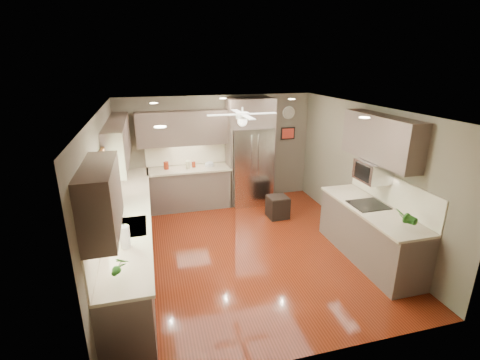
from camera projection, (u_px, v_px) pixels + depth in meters
name	position (u px, v px, depth m)	size (l,w,h in m)	color
floor	(246.00, 249.00, 6.27)	(5.00, 5.00, 0.00)	#481709
ceiling	(247.00, 109.00, 5.46)	(5.00, 5.00, 0.00)	white
wall_back	(218.00, 150.00, 8.15)	(4.50, 4.50, 0.00)	#61594A
wall_front	(314.00, 262.00, 3.58)	(4.50, 4.50, 0.00)	#61594A
wall_left	(106.00, 197.00, 5.32)	(5.00, 5.00, 0.00)	#61594A
wall_right	(364.00, 173.00, 6.42)	(5.00, 5.00, 0.00)	#61594A
canister_a	(166.00, 166.00, 7.71)	(0.11, 0.11, 0.17)	maroon
canister_c	(188.00, 165.00, 7.75)	(0.10, 0.10, 0.16)	beige
canister_d	(194.00, 165.00, 7.86)	(0.08, 0.08, 0.12)	maroon
soap_bottle	(120.00, 212.00, 5.32)	(0.08, 0.08, 0.18)	white
potted_plant_left	(120.00, 266.00, 3.80)	(0.16, 0.11, 0.31)	#1F5518
potted_plant_right	(405.00, 217.00, 4.94)	(0.19, 0.16, 0.35)	#1F5518
bowl	(209.00, 166.00, 7.87)	(0.21, 0.21, 0.05)	beige
left_run	(131.00, 235.00, 5.77)	(0.65, 4.70, 1.45)	#4E3F39
back_run	(190.00, 187.00, 7.95)	(1.85, 0.65, 1.45)	#4E3F39
uppers	(196.00, 142.00, 6.13)	(4.50, 4.70, 0.95)	#4E3F39
window	(102.00, 189.00, 4.77)	(0.05, 1.12, 0.92)	#BFF2B2
sink	(129.00, 229.00, 5.05)	(0.50, 0.70, 0.32)	silver
refrigerator	(250.00, 154.00, 8.03)	(1.06, 0.75, 2.45)	silver
right_run	(370.00, 232.00, 5.85)	(0.70, 2.20, 1.45)	#4E3F39
microwave	(373.00, 171.00, 5.78)	(0.43, 0.55, 0.34)	silver
ceiling_fan	(242.00, 117.00, 5.79)	(1.18, 1.18, 0.32)	white
recessed_lights	(238.00, 107.00, 5.82)	(2.84, 3.14, 0.01)	white
wall_clock	(289.00, 113.00, 8.30)	(0.30, 0.03, 0.30)	white
framed_print	(288.00, 133.00, 8.46)	(0.36, 0.03, 0.30)	black
stool	(278.00, 207.00, 7.50)	(0.43, 0.43, 0.49)	black
paper_towel	(125.00, 237.00, 4.44)	(0.13, 0.13, 0.34)	white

